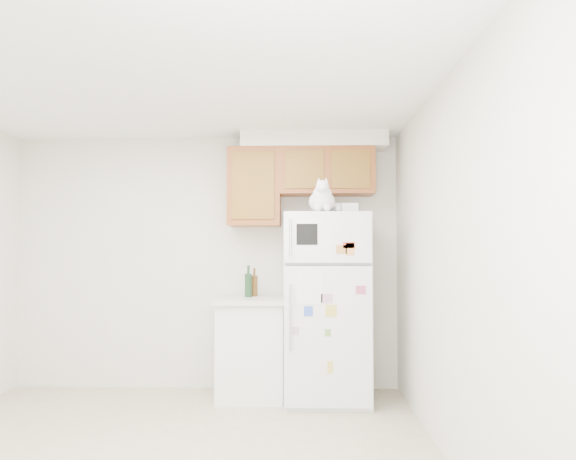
{
  "coord_description": "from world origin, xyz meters",
  "views": [
    {
      "loc": [
        0.96,
        -3.13,
        1.36
      ],
      "look_at": [
        0.83,
        1.55,
        1.55
      ],
      "focal_mm": 32.0,
      "sensor_mm": 36.0,
      "label": 1
    }
  ],
  "objects_px": {
    "bottle_amber": "(254,282)",
    "storage_box_front": "(349,208)",
    "storage_box_back": "(338,209)",
    "cat": "(322,200)",
    "refrigerator": "(326,306)",
    "bottle_green": "(248,281)",
    "base_counter": "(252,347)"
  },
  "relations": [
    {
      "from": "bottle_amber",
      "to": "storage_box_front",
      "type": "bearing_deg",
      "value": -20.28
    },
    {
      "from": "bottle_amber",
      "to": "storage_box_back",
      "type": "bearing_deg",
      "value": -12.41
    },
    {
      "from": "storage_box_back",
      "to": "bottle_amber",
      "type": "relative_size",
      "value": 0.66
    },
    {
      "from": "cat",
      "to": "storage_box_back",
      "type": "bearing_deg",
      "value": 63.15
    },
    {
      "from": "refrigerator",
      "to": "storage_box_back",
      "type": "height_order",
      "value": "storage_box_back"
    },
    {
      "from": "cat",
      "to": "storage_box_back",
      "type": "xyz_separation_m",
      "value": [
        0.16,
        0.32,
        -0.06
      ]
    },
    {
      "from": "bottle_green",
      "to": "bottle_amber",
      "type": "bearing_deg",
      "value": 58.22
    },
    {
      "from": "refrigerator",
      "to": "storage_box_back",
      "type": "bearing_deg",
      "value": 34.01
    },
    {
      "from": "cat",
      "to": "storage_box_back",
      "type": "height_order",
      "value": "cat"
    },
    {
      "from": "refrigerator",
      "to": "base_counter",
      "type": "xyz_separation_m",
      "value": [
        -0.69,
        0.07,
        -0.39
      ]
    },
    {
      "from": "cat",
      "to": "bottle_green",
      "type": "height_order",
      "value": "cat"
    },
    {
      "from": "bottle_amber",
      "to": "refrigerator",
      "type": "bearing_deg",
      "value": -20.54
    },
    {
      "from": "refrigerator",
      "to": "bottle_green",
      "type": "bearing_deg",
      "value": 166.53
    },
    {
      "from": "refrigerator",
      "to": "base_counter",
      "type": "relative_size",
      "value": 1.85
    },
    {
      "from": "storage_box_front",
      "to": "base_counter",
      "type": "bearing_deg",
      "value": 167.16
    },
    {
      "from": "storage_box_front",
      "to": "storage_box_back",
      "type": "bearing_deg",
      "value": 116.41
    },
    {
      "from": "base_counter",
      "to": "storage_box_back",
      "type": "xyz_separation_m",
      "value": [
        0.81,
        0.01,
        1.29
      ]
    },
    {
      "from": "refrigerator",
      "to": "storage_box_front",
      "type": "xyz_separation_m",
      "value": [
        0.21,
        -0.07,
        0.89
      ]
    },
    {
      "from": "cat",
      "to": "bottle_amber",
      "type": "bearing_deg",
      "value": 142.19
    },
    {
      "from": "base_counter",
      "to": "refrigerator",
      "type": "bearing_deg",
      "value": -6.09
    },
    {
      "from": "bottle_green",
      "to": "bottle_amber",
      "type": "height_order",
      "value": "bottle_green"
    },
    {
      "from": "base_counter",
      "to": "bottle_amber",
      "type": "relative_size",
      "value": 3.39
    },
    {
      "from": "storage_box_back",
      "to": "bottle_green",
      "type": "xyz_separation_m",
      "value": [
        -0.85,
        0.1,
        -0.68
      ]
    },
    {
      "from": "base_counter",
      "to": "storage_box_front",
      "type": "relative_size",
      "value": 6.13
    },
    {
      "from": "storage_box_back",
      "to": "cat",
      "type": "bearing_deg",
      "value": -118.32
    },
    {
      "from": "storage_box_back",
      "to": "storage_box_front",
      "type": "distance_m",
      "value": 0.18
    },
    {
      "from": "base_counter",
      "to": "storage_box_front",
      "type": "bearing_deg",
      "value": -9.28
    },
    {
      "from": "refrigerator",
      "to": "base_counter",
      "type": "bearing_deg",
      "value": 173.91
    },
    {
      "from": "bottle_green",
      "to": "storage_box_back",
      "type": "bearing_deg",
      "value": -6.43
    },
    {
      "from": "refrigerator",
      "to": "storage_box_back",
      "type": "relative_size",
      "value": 9.44
    },
    {
      "from": "storage_box_front",
      "to": "bottle_green",
      "type": "height_order",
      "value": "storage_box_front"
    },
    {
      "from": "bottle_green",
      "to": "bottle_amber",
      "type": "xyz_separation_m",
      "value": [
        0.05,
        0.08,
        -0.01
      ]
    }
  ]
}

